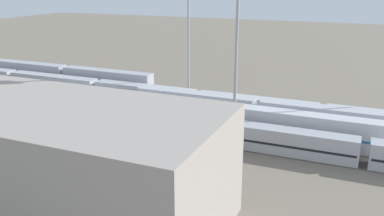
% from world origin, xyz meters
% --- Properties ---
extents(ground_plane, '(400.00, 400.00, 0.00)m').
position_xyz_m(ground_plane, '(0.00, 0.00, 0.00)').
color(ground_plane, '#756B5B').
extents(track_bed_0, '(140.00, 2.80, 0.12)m').
position_xyz_m(track_bed_0, '(0.00, -10.00, 0.06)').
color(track_bed_0, '#4C443D').
rests_on(track_bed_0, ground_plane).
extents(track_bed_1, '(140.00, 2.80, 0.12)m').
position_xyz_m(track_bed_1, '(0.00, -5.00, 0.06)').
color(track_bed_1, '#4C443D').
rests_on(track_bed_1, ground_plane).
extents(track_bed_2, '(140.00, 2.80, 0.12)m').
position_xyz_m(track_bed_2, '(0.00, 0.00, 0.06)').
color(track_bed_2, '#4C443D').
rests_on(track_bed_2, ground_plane).
extents(track_bed_3, '(140.00, 2.80, 0.12)m').
position_xyz_m(track_bed_3, '(0.00, 5.00, 0.06)').
color(track_bed_3, '#3D3833').
rests_on(track_bed_3, ground_plane).
extents(track_bed_4, '(140.00, 2.80, 0.12)m').
position_xyz_m(track_bed_4, '(0.00, 10.00, 0.06)').
color(track_bed_4, '#4C443D').
rests_on(track_bed_4, ground_plane).
extents(train_on_track_2, '(47.20, 3.06, 5.00)m').
position_xyz_m(train_on_track_2, '(-10.87, 0.00, 2.58)').
color(train_on_track_2, '#B7BABF').
rests_on(train_on_track_2, ground_plane).
extents(train_on_track_4, '(95.60, 3.06, 3.80)m').
position_xyz_m(train_on_track_4, '(-4.60, 10.00, 2.00)').
color(train_on_track_4, '#A8AAB2').
rests_on(train_on_track_4, ground_plane).
extents(train_on_track_3, '(71.40, 3.06, 5.00)m').
position_xyz_m(train_on_track_3, '(3.12, 5.00, 2.61)').
color(train_on_track_3, silver).
rests_on(train_on_track_3, ground_plane).
extents(train_on_track_0, '(47.20, 3.06, 5.00)m').
position_xyz_m(train_on_track_0, '(39.57, -10.00, 2.62)').
color(train_on_track_0, '#A8AAB2').
rests_on(train_on_track_0, ground_plane).
extents(train_on_track_1, '(139.00, 3.06, 4.40)m').
position_xyz_m(train_on_track_1, '(4.93, -5.00, 2.06)').
color(train_on_track_1, black).
rests_on(train_on_track_1, ground_plane).
extents(light_mast_2, '(2.80, 0.70, 28.63)m').
position_xyz_m(light_mast_2, '(8.15, -13.07, 18.11)').
color(light_mast_2, '#9EA0A5').
rests_on(light_mast_2, ground_plane).
extents(light_mast_3, '(2.80, 0.70, 29.77)m').
position_xyz_m(light_mast_3, '(-10.55, 12.93, 18.73)').
color(light_mast_3, '#9EA0A5').
rests_on(light_mast_3, ground_plane).
extents(maintenance_shed, '(40.86, 17.53, 12.65)m').
position_xyz_m(maintenance_shed, '(4.25, 36.45, 6.33)').
color(maintenance_shed, '#9E9389').
rests_on(maintenance_shed, ground_plane).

